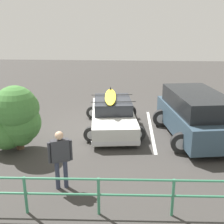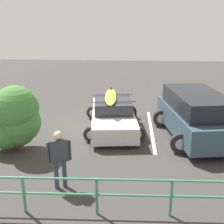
{
  "view_description": "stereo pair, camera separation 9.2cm",
  "coord_description": "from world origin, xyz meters",
  "px_view_note": "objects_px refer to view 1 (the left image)",
  "views": [
    {
      "loc": [
        -0.98,
        11.57,
        4.46
      ],
      "look_at": [
        -0.31,
        0.79,
        0.95
      ],
      "focal_mm": 45.0,
      "sensor_mm": 36.0,
      "label": 1
    },
    {
      "loc": [
        -1.07,
        11.56,
        4.46
      ],
      "look_at": [
        -0.31,
        0.79,
        0.95
      ],
      "focal_mm": 45.0,
      "sensor_mm": 36.0,
      "label": 2
    }
  ],
  "objects_px": {
    "bush_near_left": "(16,120)",
    "person_bystander": "(60,155)",
    "suv_car": "(195,115)",
    "sedan_car": "(113,115)"
  },
  "relations": [
    {
      "from": "person_bystander",
      "to": "suv_car",
      "type": "bearing_deg",
      "value": -138.56
    },
    {
      "from": "sedan_car",
      "to": "suv_car",
      "type": "distance_m",
      "value": 3.41
    },
    {
      "from": "suv_car",
      "to": "bush_near_left",
      "type": "relative_size",
      "value": 1.98
    },
    {
      "from": "bush_near_left",
      "to": "sedan_car",
      "type": "bearing_deg",
      "value": -143.42
    },
    {
      "from": "sedan_car",
      "to": "person_bystander",
      "type": "relative_size",
      "value": 2.69
    },
    {
      "from": "person_bystander",
      "to": "bush_near_left",
      "type": "distance_m",
      "value": 3.1
    },
    {
      "from": "suv_car",
      "to": "bush_near_left",
      "type": "height_order",
      "value": "bush_near_left"
    },
    {
      "from": "bush_near_left",
      "to": "person_bystander",
      "type": "bearing_deg",
      "value": 132.7
    },
    {
      "from": "person_bystander",
      "to": "bush_near_left",
      "type": "height_order",
      "value": "bush_near_left"
    },
    {
      "from": "sedan_car",
      "to": "bush_near_left",
      "type": "bearing_deg",
      "value": 36.58
    }
  ]
}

